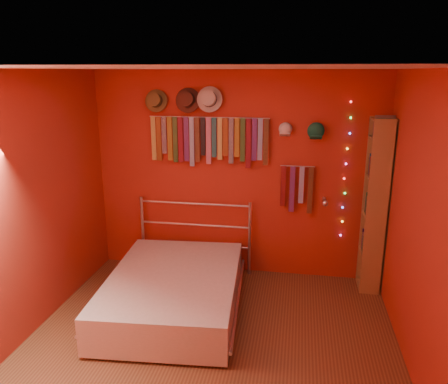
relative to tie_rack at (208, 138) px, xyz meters
The scene contains 16 objects.
ground 2.42m from the tie_rack, 78.89° to the right, with size 3.50×3.50×0.00m, color brown.
back_wall 0.57m from the tie_rack, 11.15° to the left, with size 3.50×0.02×2.50m, color #AC331B.
right_wall 2.72m from the tie_rack, 38.99° to the right, with size 0.02×3.50×2.50m, color #AC331B.
left_wall 2.25m from the tie_rack, 130.11° to the right, with size 0.02×3.50×2.50m, color #AC331B.
ceiling 1.89m from the tie_rack, 78.89° to the right, with size 3.50×3.50×0.02m, color white.
tie_rack is the anchor object (origin of this frame).
small_tie_rack 1.20m from the tie_rack, ahead, with size 0.40×0.03×0.58m.
fedora_olive 0.77m from the tie_rack, behind, with size 0.27×0.15×0.27m.
fedora_brown 0.51m from the tie_rack, behind, with size 0.29×0.16×0.29m.
fedora_white 0.47m from the tie_rack, 58.73° to the right, with size 0.30×0.16×0.30m.
cap_white 0.92m from the tie_rack, ahead, with size 0.17×0.21×0.17m.
cap_green 1.26m from the tie_rack, ahead, with size 0.19×0.24×0.19m.
fairy_lights 1.66m from the tie_rack, ahead, with size 0.05×0.02×1.60m.
reading_lamp 1.56m from the tie_rack, ahead, with size 0.07×0.32×0.09m.
bookshelf 2.11m from the tie_rack, ahead, with size 0.25×0.34×2.00m.
bed 1.81m from the tie_rack, 99.71° to the right, with size 1.56×2.00×0.94m.
Camera 1 is at (0.74, -3.38, 2.48)m, focal length 35.00 mm.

